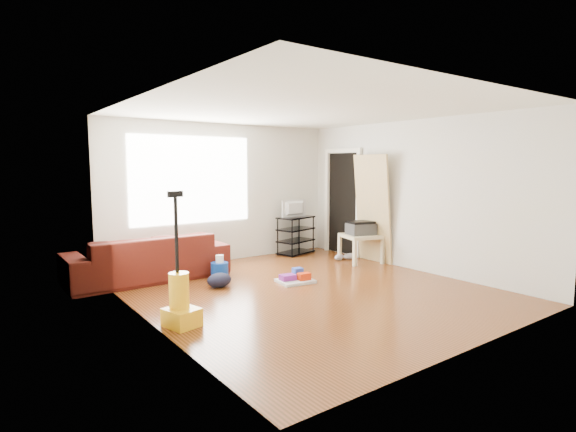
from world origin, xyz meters
TOP-DOWN VIEW (x-y plane):
  - room at (0.07, 0.15)m, footprint 4.51×5.01m
  - sofa at (-1.60, 1.95)m, footprint 2.38×0.93m
  - tv_stand at (1.46, 2.22)m, footprint 0.82×0.59m
  - tv at (1.46, 2.22)m, footprint 0.58×0.08m
  - side_table at (1.95, 0.91)m, footprint 0.76×0.76m
  - printer at (1.95, 0.91)m, footprint 0.55×0.47m
  - bucket at (-0.72, 1.29)m, footprint 0.33×0.33m
  - toilet_paper at (-0.71, 1.29)m, footprint 0.12×0.12m
  - cleaning_tray at (0.13, 0.48)m, footprint 0.57×0.48m
  - backpack at (-0.93, 0.91)m, footprint 0.41×0.35m
  - sneakers at (1.85, 1.23)m, footprint 0.51×0.26m
  - vacuum at (-2.00, -0.25)m, footprint 0.38×0.42m
  - door_panel at (2.13, 0.81)m, footprint 0.24×0.78m

SIDE VIEW (x-z plane):
  - sofa at x=-1.60m, z-range -0.35..0.35m
  - bucket at x=-0.72m, z-range -0.13..0.13m
  - backpack at x=-0.93m, z-range -0.10..0.10m
  - door_panel at x=2.13m, z-range -0.97..0.97m
  - cleaning_tray at x=0.13m, z-range -0.04..0.15m
  - sneakers at x=1.85m, z-range 0.00..0.11m
  - toilet_paper at x=-0.71m, z-range 0.13..0.25m
  - vacuum at x=-2.00m, z-range -0.47..1.01m
  - tv_stand at x=1.46m, z-range 0.01..0.75m
  - side_table at x=1.95m, z-range 0.17..0.68m
  - printer at x=1.95m, z-range 0.50..0.75m
  - tv at x=1.46m, z-range 0.74..1.08m
  - room at x=0.07m, z-range 0.00..2.51m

